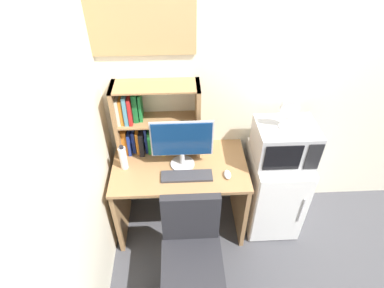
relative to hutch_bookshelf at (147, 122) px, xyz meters
The scene contains 12 objects.
wall_back 1.67m from the hutch_bookshelf, ahead, with size 6.40×0.04×2.60m, color silver.
desk 0.64m from the hutch_bookshelf, 39.65° to the right, with size 1.12×0.64×0.78m.
hutch_bookshelf is the anchor object (origin of this frame).
monitor 0.35m from the hutch_bookshelf, 36.30° to the right, with size 0.49×0.20×0.43m.
keyboard 0.55m from the hutch_bookshelf, 48.56° to the right, with size 0.41×0.12×0.02m, color #333338.
computer_mouse 0.78m from the hutch_bookshelf, 29.39° to the right, with size 0.06×0.10×0.03m, color silver.
water_bottle 0.35m from the hutch_bookshelf, 131.66° to the right, with size 0.06×0.06×0.23m.
mini_fridge 1.30m from the hutch_bookshelf, ahead, with size 0.46×0.56×0.82m.
microwave 1.13m from the hutch_bookshelf, ahead, with size 0.47×0.38×0.31m.
desk_fan 1.12m from the hutch_bookshelf, 10.30° to the right, with size 0.15×0.11×0.25m.
desk_chair 1.12m from the hutch_bookshelf, 68.65° to the right, with size 0.51×0.51×0.93m.
wall_corkboard 0.76m from the hutch_bookshelf, 84.11° to the left, with size 0.79×0.02×0.42m, color tan.
Camera 1 is at (-0.98, -2.23, 2.58)m, focal length 29.58 mm.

